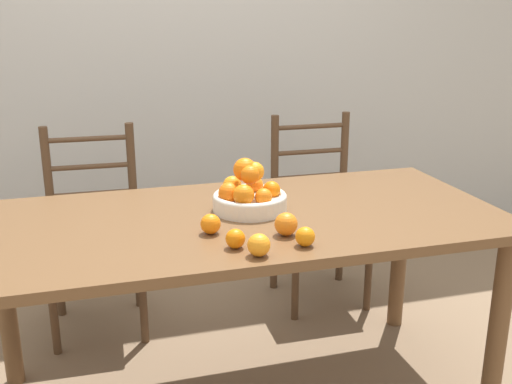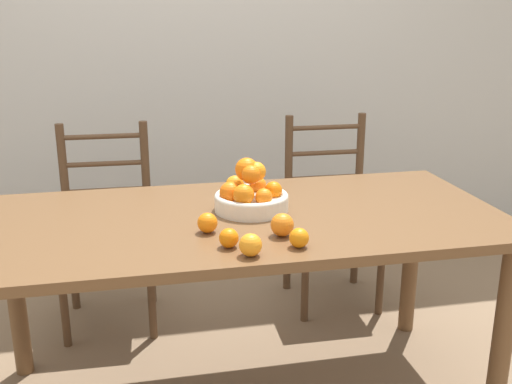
# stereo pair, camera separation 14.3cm
# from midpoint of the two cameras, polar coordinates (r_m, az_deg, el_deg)

# --- Properties ---
(wall_back) EXTENTS (8.00, 0.06, 2.60)m
(wall_back) POSITION_cam_midpoint_polar(r_m,az_deg,el_deg) (3.45, -4.96, 14.58)
(wall_back) COLOR beige
(wall_back) RESTS_ON ground_plane
(dining_table) EXTENTS (1.86, 0.87, 0.75)m
(dining_table) POSITION_cam_midpoint_polar(r_m,az_deg,el_deg) (2.14, 0.45, -4.58)
(dining_table) COLOR brown
(dining_table) RESTS_ON ground_plane
(fruit_bowl) EXTENTS (0.27, 0.27, 0.19)m
(fruit_bowl) POSITION_cam_midpoint_polar(r_m,az_deg,el_deg) (2.14, 1.37, -0.27)
(fruit_bowl) COLOR silver
(fruit_bowl) RESTS_ON dining_table
(orange_loose_0) EXTENTS (0.06, 0.06, 0.06)m
(orange_loose_0) POSITION_cam_midpoint_polar(r_m,az_deg,el_deg) (1.84, 6.36, -4.39)
(orange_loose_0) COLOR orange
(orange_loose_0) RESTS_ON dining_table
(orange_loose_1) EXTENTS (0.06, 0.06, 0.06)m
(orange_loose_1) POSITION_cam_midpoint_polar(r_m,az_deg,el_deg) (1.82, -0.36, -4.43)
(orange_loose_1) COLOR orange
(orange_loose_1) RESTS_ON dining_table
(orange_loose_2) EXTENTS (0.07, 0.07, 0.07)m
(orange_loose_2) POSITION_cam_midpoint_polar(r_m,az_deg,el_deg) (1.76, 1.81, -5.10)
(orange_loose_2) COLOR orange
(orange_loose_2) RESTS_ON dining_table
(orange_loose_3) EXTENTS (0.08, 0.08, 0.08)m
(orange_loose_3) POSITION_cam_midpoint_polar(r_m,az_deg,el_deg) (1.92, 4.65, -3.16)
(orange_loose_3) COLOR orange
(orange_loose_3) RESTS_ON dining_table
(orange_loose_4) EXTENTS (0.07, 0.07, 0.07)m
(orange_loose_4) POSITION_cam_midpoint_polar(r_m,az_deg,el_deg) (1.94, -2.55, -2.97)
(orange_loose_4) COLOR orange
(orange_loose_4) RESTS_ON dining_table
(chair_left) EXTENTS (0.43, 0.41, 0.94)m
(chair_left) POSITION_cam_midpoint_polar(r_m,az_deg,el_deg) (2.86, -12.64, -3.35)
(chair_left) COLOR #513823
(chair_left) RESTS_ON ground_plane
(chair_right) EXTENTS (0.43, 0.41, 0.94)m
(chair_right) POSITION_cam_midpoint_polar(r_m,az_deg,el_deg) (3.04, 8.53, -1.89)
(chair_right) COLOR #513823
(chair_right) RESTS_ON ground_plane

